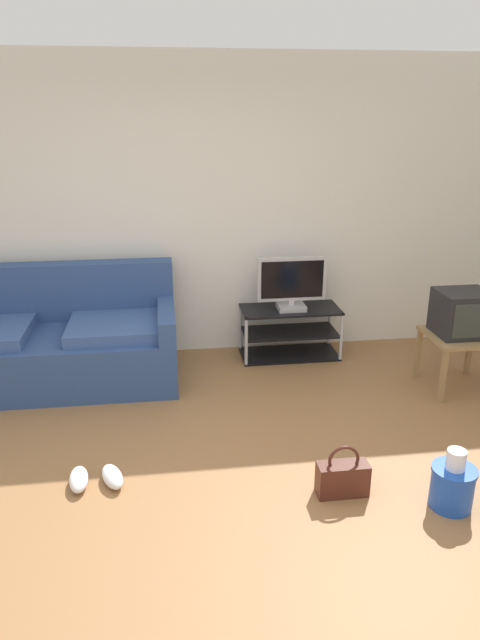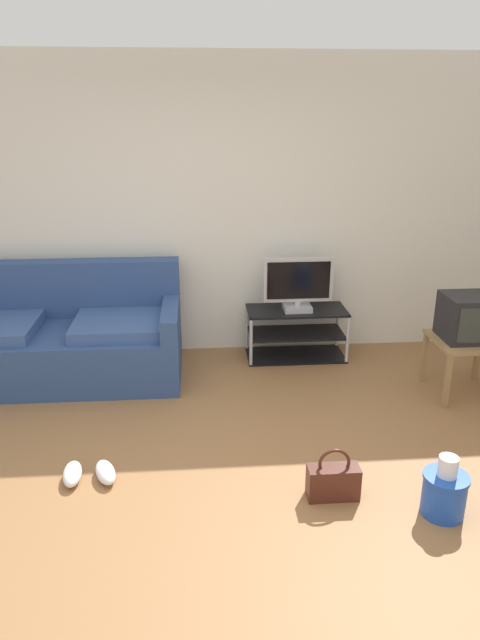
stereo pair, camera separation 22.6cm
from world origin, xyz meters
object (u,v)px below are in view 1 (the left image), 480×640
at_px(couch, 53,343).
at_px(side_table, 459,343).
at_px(flat_tv, 292,284).
at_px(sneakers_pair, 96,478).
at_px(tv_stand, 290,332).
at_px(handbag, 343,477).
at_px(crt_tv, 463,313).
at_px(cleaning_bucket, 453,484).

relative_size(couch, side_table, 3.91).
xyz_separation_m(flat_tv, sneakers_pair, (-1.64, -1.81, -0.67)).
relative_size(tv_stand, side_table, 1.73).
relative_size(flat_tv, handbag, 1.89).
distance_m(tv_stand, handbag, 2.14).
bearing_deg(tv_stand, side_table, -34.37).
distance_m(couch, tv_stand, 2.14).
bearing_deg(sneakers_pair, flat_tv, 47.94).
xyz_separation_m(side_table, handbag, (-1.38, -1.28, -0.29)).
xyz_separation_m(tv_stand, flat_tv, (0.00, -0.02, 0.48)).
xyz_separation_m(handbag, sneakers_pair, (-1.50, 0.30, -0.07)).
distance_m(crt_tv, cleaning_bucket, 1.76).
xyz_separation_m(flat_tv, handbag, (-0.13, -2.11, -0.60)).
bearing_deg(crt_tv, sneakers_pair, -160.85).
distance_m(side_table, cleaning_bucket, 1.69).
relative_size(couch, crt_tv, 4.97).
height_order(side_table, handbag, side_table).
distance_m(flat_tv, handbag, 2.20).
xyz_separation_m(couch, flat_tv, (2.12, 0.22, 0.37)).
distance_m(couch, crt_tv, 3.43).
bearing_deg(cleaning_bucket, tv_stand, 101.38).
bearing_deg(side_table, tv_stand, 145.63).
height_order(tv_stand, side_table, side_table).
xyz_separation_m(crt_tv, handbag, (-1.38, -1.30, -0.54)).
bearing_deg(side_table, sneakers_pair, -161.13).
height_order(handbag, cleaning_bucket, cleaning_bucket).
relative_size(tv_stand, crt_tv, 2.20).
relative_size(side_table, crt_tv, 1.27).
height_order(flat_tv, crt_tv, flat_tv).
bearing_deg(crt_tv, couch, 170.05).
bearing_deg(cleaning_bucket, flat_tv, 101.49).
bearing_deg(sneakers_pair, handbag, -11.18).
distance_m(couch, handbag, 2.75).
relative_size(couch, cleaning_bucket, 5.49).
height_order(flat_tv, sneakers_pair, flat_tv).
xyz_separation_m(cleaning_bucket, sneakers_pair, (-2.10, 0.49, -0.11)).
bearing_deg(tv_stand, couch, -173.43).
distance_m(crt_tv, sneakers_pair, 3.11).
bearing_deg(side_table, handbag, -137.07).
relative_size(flat_tv, sneakers_pair, 1.69).
xyz_separation_m(side_table, cleaning_bucket, (-0.77, -1.48, -0.25)).
bearing_deg(sneakers_pair, crt_tv, 19.15).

